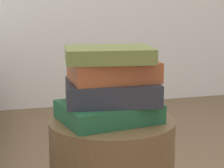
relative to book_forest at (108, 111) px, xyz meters
name	(u,v)px	position (x,y,z in m)	size (l,w,h in m)	color
book_forest	(108,111)	(0.00, 0.00, 0.00)	(0.25, 0.20, 0.05)	#1E512D
book_charcoal	(111,92)	(0.01, 0.00, 0.06)	(0.25, 0.19, 0.06)	#28282D
book_rust	(113,71)	(0.02, 0.01, 0.11)	(0.23, 0.17, 0.06)	#994723
book_olive	(109,55)	(0.00, -0.01, 0.16)	(0.23, 0.16, 0.04)	olive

